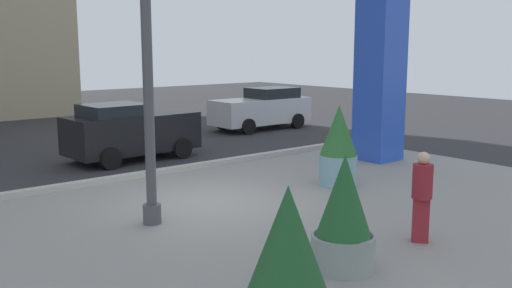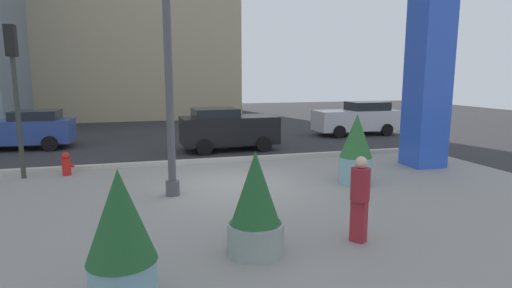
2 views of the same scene
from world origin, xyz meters
name	(u,v)px [view 2 (image 2 of 2)]	position (x,y,z in m)	size (l,w,h in m)	color
ground_plane	(210,158)	(0.00, 4.00, 0.00)	(60.00, 60.00, 0.00)	#2D2D30
plaza_pavement	(249,206)	(0.00, -2.00, 0.00)	(18.00, 10.00, 0.02)	gray
curb_strip	(214,161)	(0.00, 3.12, 0.08)	(18.00, 0.24, 0.16)	#B7B2A8
lamp_post	(168,51)	(-1.72, -0.66, 3.72)	(0.44, 0.44, 7.61)	#4C4C51
art_pillar_blue	(428,72)	(6.94, 0.68, 3.24)	(1.14, 1.14, 6.47)	blue
potted_plant_mid_plaza	(255,207)	(-0.56, -4.63, 0.85)	(1.01, 1.01, 1.84)	gray
potted_plant_by_pillar	(121,237)	(-2.74, -5.70, 0.96)	(0.95, 0.95, 1.90)	#7AA8B7
potted_plant_near_right	(356,150)	(3.50, -0.80, 1.00)	(0.96, 0.96, 2.03)	#7AA8B7
fire_hydrant	(66,164)	(-4.78, 2.47, 0.37)	(0.36, 0.26, 0.75)	red
traffic_light_far_side	(14,76)	(-5.99, 2.41, 3.09)	(0.28, 0.42, 4.56)	#333833
car_curb_east	(228,129)	(1.03, 5.54, 0.90)	(4.06, 2.13, 1.77)	black
car_intersection	(24,130)	(-7.33, 8.12, 0.83)	(4.09, 2.05, 1.64)	#2D4793
car_curb_west	(357,118)	(8.54, 8.15, 0.87)	(4.39, 1.93, 1.74)	silver
pedestrian_crossing	(360,195)	(1.44, -4.66, 0.91)	(0.51, 0.51, 1.65)	maroon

